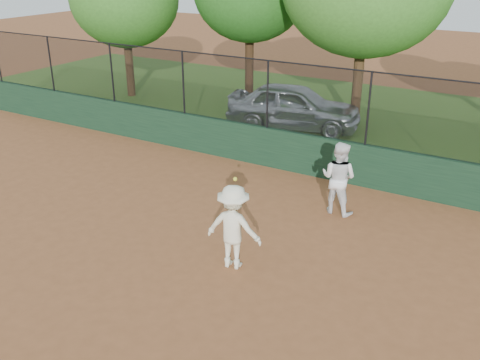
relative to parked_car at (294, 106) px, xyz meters
The scene contains 7 objects.
ground 9.95m from the parked_car, 81.98° to the right, with size 80.00×80.00×0.00m, color brown.
back_wall 4.07m from the parked_car, 70.07° to the right, with size 26.00×0.20×1.20m, color #193821.
grass_strip 2.71m from the parked_car, 57.64° to the left, with size 36.00×12.00×0.01m, color #30541A.
parked_car is the anchor object (origin of this frame).
player_second 6.91m from the parked_car, 55.93° to the right, with size 0.89×0.70×1.84m, color white.
player_main 9.62m from the parked_car, 72.24° to the right, with size 1.25×0.84×2.18m.
fence_assembly 4.29m from the parked_car, 70.45° to the right, with size 26.00×0.06×2.00m.
Camera 1 is at (6.47, -7.49, 6.04)m, focal length 40.00 mm.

